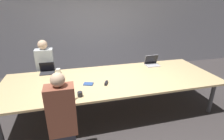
{
  "coord_description": "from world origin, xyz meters",
  "views": [
    {
      "loc": [
        -0.83,
        -3.21,
        2.27
      ],
      "look_at": [
        0.02,
        0.1,
        0.91
      ],
      "focal_mm": 28.0,
      "sensor_mm": 36.0,
      "label": 1
    }
  ],
  "objects_px": {
    "cup_far_left": "(58,71)",
    "person_near_left": "(63,119)",
    "laptop_far_left": "(47,70)",
    "stapler": "(106,83)",
    "laptop_near_left": "(63,96)",
    "laptop_far_right": "(152,62)",
    "cup_near_left": "(80,94)",
    "person_far_left": "(46,70)"
  },
  "relations": [
    {
      "from": "laptop_far_right",
      "to": "stapler",
      "type": "bearing_deg",
      "value": -149.91
    },
    {
      "from": "laptop_near_left",
      "to": "cup_near_left",
      "type": "distance_m",
      "value": 0.28
    },
    {
      "from": "cup_near_left",
      "to": "stapler",
      "type": "distance_m",
      "value": 0.63
    },
    {
      "from": "laptop_near_left",
      "to": "person_near_left",
      "type": "height_order",
      "value": "person_near_left"
    },
    {
      "from": "person_far_left",
      "to": "cup_far_left",
      "type": "xyz_separation_m",
      "value": [
        0.31,
        -0.46,
        0.11
      ]
    },
    {
      "from": "laptop_near_left",
      "to": "cup_far_left",
      "type": "bearing_deg",
      "value": -84.85
    },
    {
      "from": "cup_near_left",
      "to": "laptop_far_right",
      "type": "distance_m",
      "value": 2.19
    },
    {
      "from": "laptop_near_left",
      "to": "person_near_left",
      "type": "xyz_separation_m",
      "value": [
        -0.02,
        -0.41,
        -0.15
      ]
    },
    {
      "from": "person_near_left",
      "to": "laptop_far_right",
      "type": "height_order",
      "value": "person_near_left"
    },
    {
      "from": "person_near_left",
      "to": "cup_far_left",
      "type": "height_order",
      "value": "person_near_left"
    },
    {
      "from": "person_far_left",
      "to": "cup_far_left",
      "type": "distance_m",
      "value": 0.56
    },
    {
      "from": "laptop_far_left",
      "to": "person_near_left",
      "type": "bearing_deg",
      "value": -78.94
    },
    {
      "from": "laptop_far_left",
      "to": "cup_far_left",
      "type": "xyz_separation_m",
      "value": [
        0.24,
        -0.08,
        -0.02
      ]
    },
    {
      "from": "laptop_near_left",
      "to": "person_near_left",
      "type": "relative_size",
      "value": 0.24
    },
    {
      "from": "laptop_near_left",
      "to": "stapler",
      "type": "bearing_deg",
      "value": -154.69
    },
    {
      "from": "laptop_far_left",
      "to": "stapler",
      "type": "distance_m",
      "value": 1.46
    },
    {
      "from": "cup_near_left",
      "to": "stapler",
      "type": "relative_size",
      "value": 0.56
    },
    {
      "from": "cup_far_left",
      "to": "stapler",
      "type": "height_order",
      "value": "cup_far_left"
    },
    {
      "from": "person_far_left",
      "to": "stapler",
      "type": "height_order",
      "value": "person_far_left"
    },
    {
      "from": "cup_far_left",
      "to": "person_near_left",
      "type": "bearing_deg",
      "value": -86.8
    },
    {
      "from": "cup_near_left",
      "to": "cup_far_left",
      "type": "height_order",
      "value": "cup_far_left"
    },
    {
      "from": "laptop_near_left",
      "to": "laptop_far_right",
      "type": "distance_m",
      "value": 2.45
    },
    {
      "from": "laptop_far_left",
      "to": "stapler",
      "type": "height_order",
      "value": "laptop_far_left"
    },
    {
      "from": "person_near_left",
      "to": "cup_far_left",
      "type": "xyz_separation_m",
      "value": [
        -0.09,
        1.61,
        0.13
      ]
    },
    {
      "from": "person_near_left",
      "to": "cup_near_left",
      "type": "height_order",
      "value": "person_near_left"
    },
    {
      "from": "person_near_left",
      "to": "cup_near_left",
      "type": "bearing_deg",
      "value": -123.24
    },
    {
      "from": "person_far_left",
      "to": "laptop_near_left",
      "type": "bearing_deg",
      "value": -75.82
    },
    {
      "from": "laptop_near_left",
      "to": "stapler",
      "type": "xyz_separation_m",
      "value": [
        0.81,
        0.38,
        -0.05
      ]
    },
    {
      "from": "cup_near_left",
      "to": "laptop_near_left",
      "type": "bearing_deg",
      "value": -172.51
    },
    {
      "from": "cup_near_left",
      "to": "laptop_far_right",
      "type": "xyz_separation_m",
      "value": [
        1.88,
        1.12,
        0.03
      ]
    },
    {
      "from": "cup_far_left",
      "to": "laptop_near_left",
      "type": "bearing_deg",
      "value": -84.85
    },
    {
      "from": "laptop_near_left",
      "to": "cup_far_left",
      "type": "relative_size",
      "value": 3.36
    },
    {
      "from": "person_far_left",
      "to": "stapler",
      "type": "bearing_deg",
      "value": -46.2
    },
    {
      "from": "cup_far_left",
      "to": "laptop_far_right",
      "type": "xyz_separation_m",
      "value": [
        2.26,
        -0.04,
        0.02
      ]
    },
    {
      "from": "laptop_far_left",
      "to": "laptop_near_left",
      "type": "bearing_deg",
      "value": -74.76
    },
    {
      "from": "person_far_left",
      "to": "cup_near_left",
      "type": "bearing_deg",
      "value": -66.83
    },
    {
      "from": "stapler",
      "to": "laptop_far_right",
      "type": "bearing_deg",
      "value": 54.57
    },
    {
      "from": "cup_far_left",
      "to": "stapler",
      "type": "bearing_deg",
      "value": -41.93
    },
    {
      "from": "laptop_far_right",
      "to": "cup_near_left",
      "type": "bearing_deg",
      "value": -149.07
    },
    {
      "from": "person_near_left",
      "to": "stapler",
      "type": "xyz_separation_m",
      "value": [
        0.82,
        0.79,
        0.11
      ]
    },
    {
      "from": "laptop_far_left",
      "to": "cup_far_left",
      "type": "distance_m",
      "value": 0.25
    },
    {
      "from": "laptop_far_left",
      "to": "person_far_left",
      "type": "distance_m",
      "value": 0.41
    }
  ]
}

